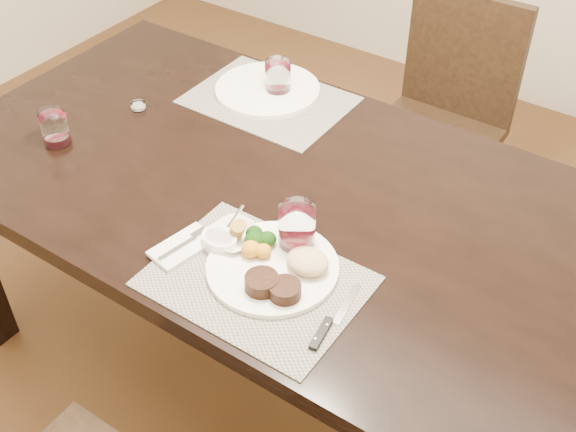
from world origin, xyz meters
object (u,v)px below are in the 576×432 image
Objects in this scene: chair_far at (444,111)px; cracker_bowl at (234,236)px; wine_glass_near at (297,230)px; far_plate at (268,89)px; steak_knife at (327,326)px; dinner_plate at (277,267)px.

chair_far is 6.76× the size of cracker_bowl.
wine_glass_near is 0.69m from far_plate.
chair_far is 1.15m from wine_glass_near.
chair_far reaches higher than steak_knife.
wine_glass_near is at bearing 27.04° from cracker_bowl.
cracker_bowl is (-0.02, -1.17, 0.27)m from chair_far.
dinner_plate reaches higher than far_plate.
wine_glass_near reaches higher than cracker_bowl.
steak_knife is at bearing -77.03° from chair_far.
dinner_plate is 0.77m from far_plate.
chair_far is at bearing 88.79° from cracker_bowl.
far_plate is at bearing 131.16° from wine_glass_near.
far_plate is (-0.47, 0.61, -0.01)m from dinner_plate.
wine_glass_near is 0.37× the size of far_plate.
cracker_bowl is at bearing -171.62° from dinner_plate.
dinner_plate is at bearing 149.51° from steak_knife.
dinner_plate reaches higher than steak_knife.
far_plate is (-0.33, 0.59, -0.01)m from cracker_bowl.
chair_far is 1.20m from cracker_bowl.
steak_knife is at bearing -46.87° from far_plate.
cracker_bowl is 0.15m from wine_glass_near.
dinner_plate is at bearing -83.65° from wine_glass_near.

